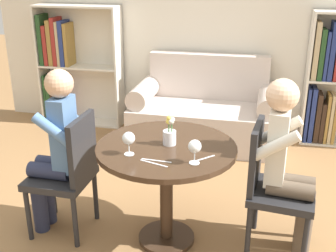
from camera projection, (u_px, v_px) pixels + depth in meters
ground_plane at (166, 239)px, 3.04m from camera, size 16.00×16.00×0.00m
back_wall at (213, 12)px, 4.63m from camera, size 5.20×0.05×2.70m
round_table at (166, 166)px, 2.82m from camera, size 0.93×0.93×0.74m
couch at (204, 114)px, 4.62m from camera, size 1.55×0.80×0.92m
bookshelf_left at (70, 65)px, 5.06m from camera, size 0.99×0.28×1.41m
chair_left at (69, 170)px, 2.97m from camera, size 0.43×0.43×0.90m
chair_right at (272, 183)px, 2.79m from camera, size 0.46×0.46×0.90m
person_left at (55, 150)px, 2.93m from camera, size 0.42×0.34×1.22m
person_right at (288, 164)px, 2.71m from camera, size 0.44×0.37×1.21m
wine_glass_left at (129, 139)px, 2.61m from camera, size 0.08×0.08×0.15m
wine_glass_right at (195, 147)px, 2.49m from camera, size 0.08×0.08×0.15m
flower_vase at (170, 134)px, 2.76m from camera, size 0.09×0.09×0.21m
knife_left_setting at (157, 161)px, 2.56m from camera, size 0.19×0.02×0.00m
fork_left_setting at (202, 159)px, 2.58m from camera, size 0.14×0.14×0.00m
knife_right_setting at (154, 163)px, 2.52m from camera, size 0.18×0.07×0.00m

